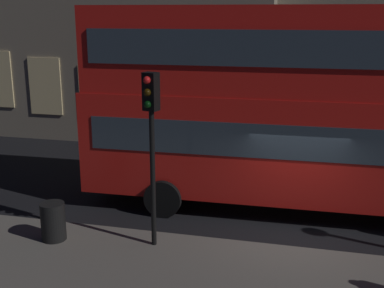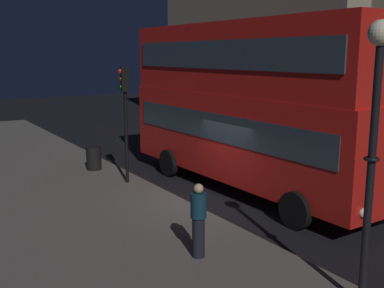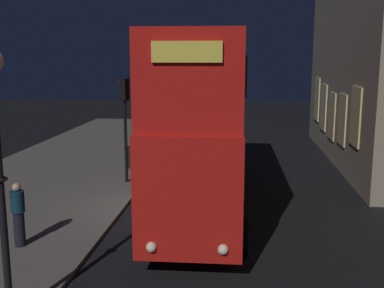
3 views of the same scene
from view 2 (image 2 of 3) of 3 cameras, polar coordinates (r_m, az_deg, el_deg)
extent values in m
plane|color=black|center=(14.88, 2.09, -7.26)|extent=(80.00, 80.00, 0.00)
cube|color=#5B564F|center=(12.98, -15.11, -10.16)|extent=(44.00, 7.82, 0.12)
cube|color=gray|center=(28.90, 13.14, 16.20)|extent=(14.68, 9.46, 14.84)
cube|color=#F9E09E|center=(29.56, -0.44, 7.04)|extent=(1.50, 0.06, 2.48)
cube|color=#F9E09E|center=(27.62, 2.16, 6.27)|extent=(1.50, 0.06, 2.46)
cube|color=#F2D18C|center=(25.74, 5.13, 5.51)|extent=(1.50, 0.06, 2.28)
cube|color=#F2D18C|center=(23.91, 8.57, 5.34)|extent=(1.50, 0.06, 2.24)
cube|color=#F2D18C|center=(22.16, 12.59, 5.88)|extent=(1.50, 0.06, 2.30)
cube|color=red|center=(16.01, 6.49, 1.18)|extent=(10.89, 2.71, 2.85)
cube|color=red|center=(15.78, 6.70, 10.45)|extent=(10.67, 2.65, 2.31)
cube|color=#2D3842|center=(15.95, 6.52, 2.44)|extent=(10.02, 2.75, 0.90)
cube|color=#2D3842|center=(15.78, 6.71, 10.87)|extent=(10.02, 2.75, 0.90)
sphere|color=white|center=(12.09, 20.31, -7.97)|extent=(0.24, 0.24, 0.24)
cylinder|color=black|center=(14.79, 19.54, -5.90)|extent=(1.05, 0.26, 1.04)
cylinder|color=black|center=(12.90, 12.58, -7.99)|extent=(1.05, 0.26, 1.04)
cylinder|color=black|center=(19.35, 3.64, -1.37)|extent=(1.05, 0.26, 1.04)
cylinder|color=black|center=(17.95, -2.91, -2.34)|extent=(1.05, 0.26, 1.04)
cylinder|color=black|center=(16.54, -8.09, 0.76)|extent=(0.12, 0.12, 3.26)
cube|color=black|center=(16.30, -8.28, 7.89)|extent=(0.38, 0.33, 0.85)
sphere|color=red|center=(16.27, -8.83, 8.82)|extent=(0.17, 0.17, 0.17)
sphere|color=black|center=(16.28, -8.80, 7.87)|extent=(0.17, 0.17, 0.17)
sphere|color=black|center=(16.30, -8.78, 6.93)|extent=(0.17, 0.17, 0.17)
cylinder|color=black|center=(8.72, 21.06, -4.35)|extent=(0.14, 0.14, 4.68)
torus|color=black|center=(8.63, 21.25, -1.72)|extent=(0.28, 0.28, 0.06)
sphere|color=#F9EFC6|center=(8.45, 22.27, 12.53)|extent=(0.45, 0.45, 0.45)
cylinder|color=black|center=(10.69, 0.79, -11.38)|extent=(0.29, 0.29, 0.94)
cylinder|color=#0F2D3D|center=(10.42, 0.80, -7.56)|extent=(0.36, 0.36, 0.56)
sphere|color=tan|center=(10.31, 0.81, -5.50)|extent=(0.22, 0.22, 0.22)
cylinder|color=black|center=(18.88, -11.98, -1.70)|extent=(0.59, 0.59, 0.94)
camera|label=1|loc=(11.99, -51.62, 11.02)|focal=46.56mm
camera|label=3|loc=(11.53, 72.27, 5.41)|focal=43.33mm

